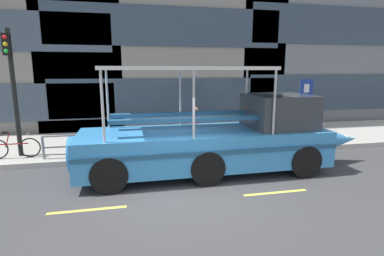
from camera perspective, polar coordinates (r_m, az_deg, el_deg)
The scene contains 11 objects.
ground_plane at distance 8.25m, azimuth -1.60°, elevation -12.10°, with size 120.00×120.00×0.00m, color #3D3D3F.
sidewalk at distance 13.50m, azimuth -6.01°, elevation -2.52°, with size 32.00×4.80×0.18m, color #A8A59E.
curb_edge at distance 11.11m, azimuth -4.58°, elevation -5.47°, with size 32.00×0.18×0.18m, color #B2ADA3.
lane_centreline at distance 7.75m, azimuth -0.82°, elevation -13.65°, with size 25.80×0.12×0.01m.
curb_guardrail at distance 11.48m, azimuth 0.90°, elevation -1.54°, with size 11.00×0.09×0.84m.
traffic_light_pole at distance 12.12m, azimuth -30.96°, elevation 7.65°, with size 0.24×0.46×4.43m.
parking_sign at distance 13.79m, azimuth 20.70°, elevation 5.12°, with size 0.60×0.12×2.66m.
leaned_bicycle at distance 12.21m, azimuth -30.76°, elevation -3.24°, with size 1.74×0.46×0.96m.
duck_tour_boat at distance 9.64m, azimuth 5.57°, elevation -2.09°, with size 9.60×2.47×3.33m.
pedestrian_near_bow at distance 13.39m, azimuth 17.01°, elevation 2.04°, with size 0.28×0.50×1.79m.
pedestrian_mid_left at distance 12.57m, azimuth 0.74°, elevation 1.27°, with size 0.21×0.44×1.54m.
Camera 1 is at (-1.39, -7.46, 3.24)m, focal length 28.08 mm.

